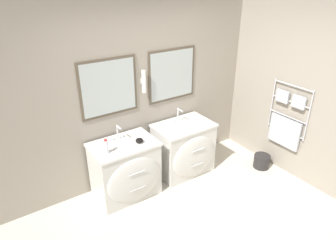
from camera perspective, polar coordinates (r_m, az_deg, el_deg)
ground_plane at (r=3.84m, az=8.69°, el=-21.27°), size 16.00×16.00×0.00m
wall_back at (r=4.24m, az=-5.30°, el=5.14°), size 5.31×0.14×2.60m
wall_right at (r=4.80m, az=20.70°, el=5.84°), size 0.13×3.45×2.60m
vanity_left at (r=4.16m, az=-7.95°, el=-9.44°), size 0.87×0.64×0.81m
vanity_right at (r=4.60m, az=3.20°, el=-5.50°), size 0.87×0.64×0.81m
faucet_left at (r=4.04m, az=-9.50°, el=-2.37°), size 0.17×0.13×0.21m
faucet_right at (r=4.49m, az=2.00°, el=0.95°), size 0.17×0.13×0.21m
toiletry_bottle at (r=3.76m, az=-11.71°, el=-5.00°), size 0.06×0.06×0.20m
amenity_bowl at (r=3.96m, az=-5.47°, el=-3.90°), size 0.10×0.10×0.06m
waste_bin at (r=5.08m, az=17.42°, el=-7.45°), size 0.26×0.26×0.21m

